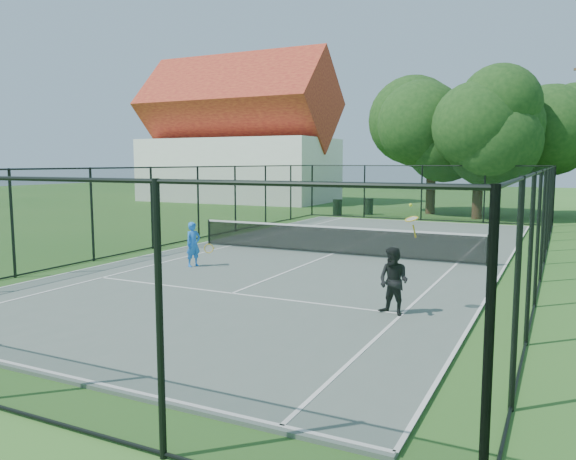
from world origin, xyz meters
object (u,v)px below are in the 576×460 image
at_px(player_blue, 193,244).
at_px(player_black, 394,281).
at_px(trash_bin_left, 337,207).
at_px(trash_bin_right, 369,206).
at_px(tennis_net, 332,239).

height_order(player_blue, player_black, player_black).
bearing_deg(trash_bin_left, trash_bin_right, 40.93).
bearing_deg(player_black, tennis_net, 121.16).
relative_size(trash_bin_left, player_black, 0.42).
relative_size(trash_bin_left, trash_bin_right, 0.98).
bearing_deg(player_blue, tennis_net, 53.63).
height_order(trash_bin_right, player_blue, player_blue).
height_order(trash_bin_right, player_black, player_black).
height_order(trash_bin_left, player_black, player_black).
bearing_deg(tennis_net, player_blue, -126.37).
distance_m(tennis_net, trash_bin_right, 15.44).
xyz_separation_m(trash_bin_left, trash_bin_right, (1.51, 1.31, 0.01)).
xyz_separation_m(tennis_net, trash_bin_left, (-5.15, 13.69, -0.10)).
xyz_separation_m(tennis_net, player_black, (3.95, -6.53, 0.18)).
distance_m(tennis_net, trash_bin_left, 14.63).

